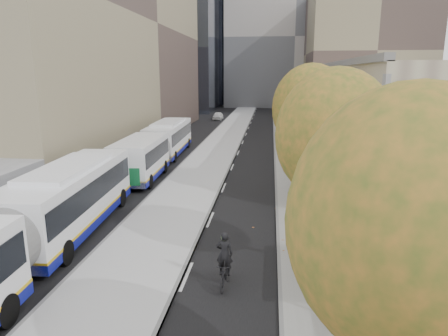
# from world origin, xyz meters

# --- Properties ---
(bus_platform) EXTENTS (4.25, 150.00, 0.15)m
(bus_platform) POSITION_xyz_m (-3.88, 35.00, 0.07)
(bus_platform) COLOR silver
(bus_platform) RESTS_ON ground
(sidewalk) EXTENTS (4.75, 150.00, 0.08)m
(sidewalk) POSITION_xyz_m (4.12, 35.00, 0.04)
(sidewalk) COLOR gray
(sidewalk) RESTS_ON ground
(building_tan) EXTENTS (18.00, 92.00, 8.00)m
(building_tan) POSITION_xyz_m (15.50, 64.00, 4.00)
(building_tan) COLOR gray
(building_tan) RESTS_ON ground
(building_midrise) EXTENTS (24.00, 46.00, 25.00)m
(building_midrise) POSITION_xyz_m (-22.50, 41.00, 12.50)
(building_midrise) COLOR gray
(building_midrise) RESTS_ON ground
(building_far_block) EXTENTS (30.00, 18.00, 30.00)m
(building_far_block) POSITION_xyz_m (6.00, 96.00, 15.00)
(building_far_block) COLOR #A39C95
(building_far_block) RESTS_ON ground
(bus_shelter) EXTENTS (1.90, 4.40, 2.53)m
(bus_shelter) POSITION_xyz_m (5.69, 10.96, 2.19)
(bus_shelter) COLOR #383A3F
(bus_shelter) RESTS_ON sidewalk
(tree_b) EXTENTS (4.00, 4.00, 6.97)m
(tree_b) POSITION_xyz_m (3.60, 5.00, 5.04)
(tree_b) COLOR black
(tree_b) RESTS_ON sidewalk
(tree_c) EXTENTS (4.20, 4.20, 7.28)m
(tree_c) POSITION_xyz_m (3.60, 13.00, 5.25)
(tree_c) COLOR black
(tree_c) RESTS_ON sidewalk
(tree_d) EXTENTS (4.40, 4.40, 7.60)m
(tree_d) POSITION_xyz_m (3.60, 22.00, 5.47)
(tree_d) COLOR black
(tree_d) RESTS_ON sidewalk
(bus_near) EXTENTS (3.72, 18.49, 3.06)m
(bus_near) POSITION_xyz_m (-7.78, 11.69, 1.67)
(bus_near) COLOR white
(bus_near) RESTS_ON ground
(bus_far) EXTENTS (3.18, 17.67, 2.93)m
(bus_far) POSITION_xyz_m (-7.90, 30.67, 1.60)
(bus_far) COLOR white
(bus_far) RESTS_ON ground
(cyclist) EXTENTS (0.61, 1.63, 2.07)m
(cyclist) POSITION_xyz_m (-0.15, 11.48, 0.77)
(cyclist) COLOR black
(cyclist) RESTS_ON ground
(distant_car) EXTENTS (1.48, 3.68, 1.25)m
(distant_car) POSITION_xyz_m (-7.24, 63.66, 0.63)
(distant_car) COLOR silver
(distant_car) RESTS_ON ground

